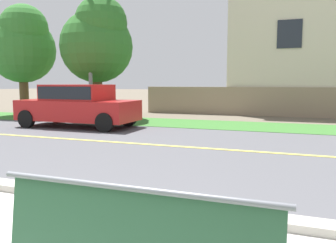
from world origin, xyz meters
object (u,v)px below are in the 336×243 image
(car_red_near, at_px, (78,104))
(shade_tree_left, at_px, (98,41))
(streetlamp, at_px, (92,19))
(shade_tree_far_left, at_px, (23,45))

(car_red_near, xyz_separation_m, shade_tree_left, (-0.88, 2.86, 2.59))
(streetlamp, xyz_separation_m, shade_tree_far_left, (-4.41, 0.76, -0.80))
(streetlamp, xyz_separation_m, shade_tree_left, (-0.17, 0.71, -0.80))
(shade_tree_far_left, xyz_separation_m, shade_tree_left, (4.24, -0.05, 0.00))
(streetlamp, relative_size, shade_tree_left, 1.41)
(shade_tree_far_left, height_order, shade_tree_left, shade_tree_left)
(shade_tree_left, bearing_deg, streetlamp, -76.59)
(shade_tree_far_left, relative_size, shade_tree_left, 1.00)
(car_red_near, distance_m, shade_tree_far_left, 6.43)
(streetlamp, bearing_deg, car_red_near, -71.68)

